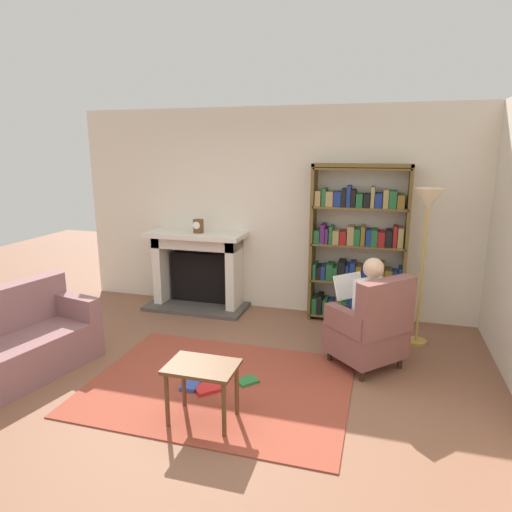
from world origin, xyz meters
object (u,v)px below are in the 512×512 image
(fireplace, at_px, (199,267))
(seated_reader, at_px, (364,306))
(sofa_floral, at_px, (3,349))
(mantel_clock, at_px, (198,226))
(bookshelf, at_px, (358,248))
(side_table, at_px, (202,374))
(floor_lamp, at_px, (427,213))
(armchair_reading, at_px, (371,328))

(fireplace, distance_m, seated_reader, 2.57)
(fireplace, xyz_separation_m, seated_reader, (2.29, -1.16, 0.05))
(sofa_floral, bearing_deg, fireplace, -9.13)
(fireplace, relative_size, seated_reader, 1.22)
(mantel_clock, bearing_deg, seated_reader, -25.30)
(seated_reader, bearing_deg, bookshelf, -129.15)
(bookshelf, relative_size, sofa_floral, 1.10)
(side_table, bearing_deg, sofa_floral, 177.30)
(floor_lamp, bearing_deg, armchair_reading, -123.24)
(fireplace, xyz_separation_m, mantel_clock, (0.05, -0.10, 0.59))
(seated_reader, height_order, side_table, seated_reader)
(fireplace, xyz_separation_m, floor_lamp, (2.88, -0.48, 0.92))
(side_table, bearing_deg, fireplace, 113.57)
(side_table, bearing_deg, seated_reader, 50.14)
(sofa_floral, distance_m, floor_lamp, 4.47)
(mantel_clock, bearing_deg, fireplace, 118.71)
(sofa_floral, bearing_deg, seated_reader, -56.04)
(fireplace, height_order, side_table, fireplace)
(bookshelf, bearing_deg, armchair_reading, -79.47)
(sofa_floral, relative_size, floor_lamp, 1.03)
(seated_reader, relative_size, floor_lamp, 0.65)
(fireplace, relative_size, side_table, 2.48)
(seated_reader, relative_size, side_table, 2.04)
(armchair_reading, height_order, seated_reader, seated_reader)
(sofa_floral, xyz_separation_m, floor_lamp, (3.83, 1.99, 1.17))
(sofa_floral, xyz_separation_m, side_table, (2.07, -0.10, 0.09))
(bookshelf, bearing_deg, sofa_floral, -141.05)
(fireplace, distance_m, side_table, 2.80)
(armchair_reading, xyz_separation_m, side_table, (-1.26, -1.33, -0.01))
(bookshelf, bearing_deg, floor_lamp, -34.96)
(fireplace, xyz_separation_m, side_table, (1.12, -2.56, -0.15))
(fireplace, distance_m, floor_lamp, 3.06)
(side_table, xyz_separation_m, floor_lamp, (1.76, 2.09, 1.08))
(floor_lamp, bearing_deg, side_table, -130.12)
(fireplace, relative_size, armchair_reading, 1.43)
(sofa_floral, relative_size, side_table, 3.24)
(fireplace, height_order, mantel_clock, mantel_clock)
(fireplace, bearing_deg, side_table, -66.43)
(bookshelf, relative_size, seated_reader, 1.75)
(bookshelf, height_order, armchair_reading, bookshelf)
(armchair_reading, relative_size, side_table, 1.73)
(mantel_clock, xyz_separation_m, seated_reader, (2.24, -1.06, -0.54))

